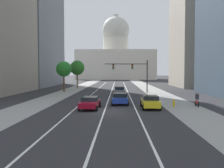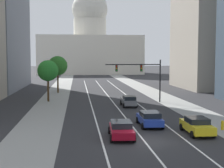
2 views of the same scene
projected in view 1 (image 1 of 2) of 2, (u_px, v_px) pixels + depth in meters
name	position (u px, v px, depth m)	size (l,w,h in m)	color
ground_plane	(113.00, 87.00, 66.75)	(400.00, 400.00, 0.00)	#2B2B2D
sidewalk_left	(75.00, 89.00, 61.99)	(4.63, 130.00, 0.01)	gray
sidewalk_right	(150.00, 89.00, 61.53)	(4.63, 130.00, 0.01)	gray
lane_stripe_left	(95.00, 92.00, 51.86)	(0.16, 90.00, 0.01)	white
lane_stripe_center	(111.00, 92.00, 51.77)	(0.16, 90.00, 0.01)	white
lane_stripe_right	(128.00, 92.00, 51.69)	(0.16, 90.00, 0.01)	white
office_tower_far_left	(21.00, 10.00, 73.31)	(19.80, 28.97, 44.25)	gray
office_tower_far_right	(208.00, 33.00, 69.24)	(18.26, 19.47, 29.62)	#9E9384
capitol_building	(116.00, 58.00, 138.52)	(41.97, 23.17, 35.37)	beige
car_yellow	(150.00, 102.00, 28.59)	(2.11, 4.51, 1.48)	yellow
car_crimson	(90.00, 102.00, 28.15)	(2.22, 4.54, 1.39)	maroon
car_blue	(120.00, 98.00, 32.36)	(2.15, 4.52, 1.47)	#1E389E
car_gray	(120.00, 90.00, 45.54)	(1.98, 4.71, 1.51)	slate
traffic_signal_mast	(133.00, 70.00, 49.17)	(8.41, 0.39, 6.41)	black
fire_hydrant	(174.00, 103.00, 29.85)	(0.26, 0.35, 0.91)	yellow
cyclist	(197.00, 100.00, 30.10)	(0.37, 1.70, 1.72)	black
street_tree_near_left	(64.00, 69.00, 51.92)	(3.21, 3.21, 6.34)	#51381E
street_tree_mid_left	(77.00, 68.00, 64.33)	(3.71, 3.71, 7.03)	#51381E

